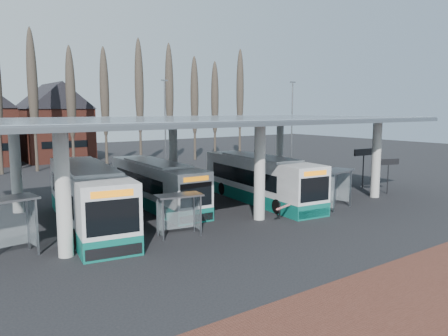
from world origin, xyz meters
TOP-DOWN VIEW (x-y plane):
  - ground at (0.00, 0.00)m, footprint 140.00×140.00m
  - station_canopy at (0.00, 8.00)m, footprint 32.00×16.00m
  - poplar_row at (0.00, 33.00)m, footprint 45.10×1.10m
  - lamp_post_b at (6.00, 26.00)m, footprint 0.80×0.16m
  - lamp_post_c at (20.00, 20.00)m, footprint 0.80×0.16m
  - bus_0 at (-9.30, 7.26)m, footprint 4.79×13.43m
  - bus_1 at (-3.49, 9.80)m, footprint 3.08×11.77m
  - bus_2 at (3.61, 6.74)m, footprint 4.04×12.63m
  - shelter_0 at (-14.42, 4.05)m, footprint 3.25×1.93m
  - shelter_1 at (-5.93, 2.38)m, footprint 2.69×1.68m
  - shelter_2 at (6.32, 1.91)m, footprint 3.18×2.08m
  - info_sign_0 at (13.97, 2.68)m, footprint 1.88×0.72m
  - info_sign_1 at (14.55, 5.54)m, footprint 2.34×0.31m
  - barrier at (1.09, 1.41)m, footprint 2.04×0.90m

SIDE VIEW (x-z plane):
  - ground at x=0.00m, z-range 0.00..0.00m
  - barrier at x=1.09m, z-range 0.29..1.35m
  - bus_1 at x=-3.49m, z-range -0.09..3.15m
  - bus_2 at x=3.61m, z-range -0.10..3.35m
  - shelter_1 at x=-5.93m, z-range 0.53..2.86m
  - bus_0 at x=-9.30m, z-range -0.10..3.55m
  - shelter_2 at x=6.32m, z-range 0.62..3.33m
  - shelter_0 at x=-14.42m, z-range 0.65..3.50m
  - info_sign_0 at x=13.97m, z-range 0.98..3.88m
  - info_sign_1 at x=14.55m, z-range 1.18..4.66m
  - lamp_post_b at x=6.00m, z-range 0.25..10.42m
  - lamp_post_c at x=20.00m, z-range 0.25..10.42m
  - station_canopy at x=0.00m, z-range 2.51..8.85m
  - poplar_row at x=0.00m, z-range 1.53..16.03m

